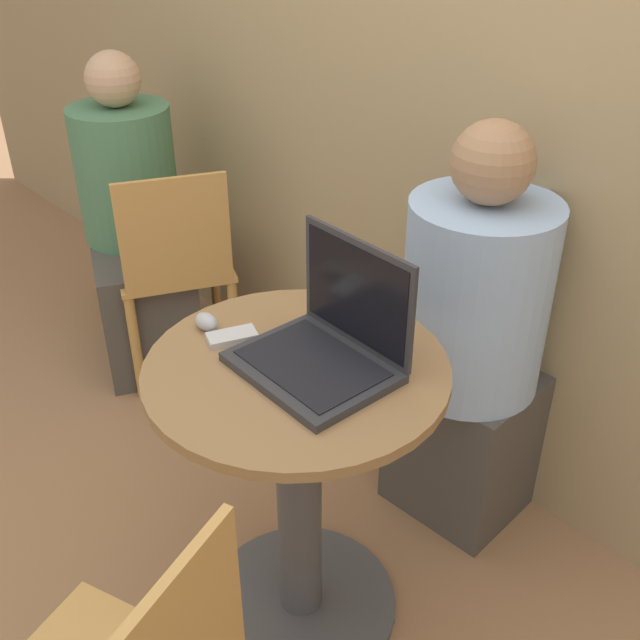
# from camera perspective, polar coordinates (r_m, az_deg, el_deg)

# --- Properties ---
(ground_plane) EXTENTS (12.00, 12.00, 0.00)m
(ground_plane) POSITION_cam_1_polar(r_m,az_deg,el_deg) (2.13, -1.44, -20.79)
(ground_plane) COLOR #9E704C
(back_wall) EXTENTS (7.00, 0.05, 2.60)m
(back_wall) POSITION_cam_1_polar(r_m,az_deg,el_deg) (1.95, 16.64, 19.03)
(back_wall) COLOR tan
(back_wall) RESTS_ON ground_plane
(round_table) EXTENTS (0.66, 0.66, 0.77)m
(round_table) POSITION_cam_1_polar(r_m,az_deg,el_deg) (1.77, -1.64, -11.40)
(round_table) COLOR #4C4C51
(round_table) RESTS_ON ground_plane
(laptop) EXTENTS (0.33, 0.27, 0.27)m
(laptop) POSITION_cam_1_polar(r_m,az_deg,el_deg) (1.56, 0.55, -1.68)
(laptop) COLOR #2D2D33
(laptop) RESTS_ON round_table
(cell_phone) EXTENTS (0.09, 0.12, 0.02)m
(cell_phone) POSITION_cam_1_polar(r_m,az_deg,el_deg) (1.67, -6.73, -1.27)
(cell_phone) COLOR silver
(cell_phone) RESTS_ON round_table
(computer_mouse) EXTENTS (0.06, 0.04, 0.04)m
(computer_mouse) POSITION_cam_1_polar(r_m,az_deg,el_deg) (1.71, -8.64, -0.13)
(computer_mouse) COLOR #B2B2B7
(computer_mouse) RESTS_ON round_table
(person_seated) EXTENTS (0.39, 0.59, 1.19)m
(person_seated) POSITION_cam_1_polar(r_m,az_deg,el_deg) (2.14, 12.13, -3.17)
(person_seated) COLOR #4C4742
(person_seated) RESTS_ON ground_plane
(chair_background) EXTENTS (0.53, 0.53, 0.83)m
(chair_background) POSITION_cam_1_polar(r_m,az_deg,el_deg) (2.72, -10.99, 3.75)
(chair_background) COLOR tan
(chair_background) RESTS_ON ground_plane
(person_background) EXTENTS (0.60, 0.52, 1.14)m
(person_background) POSITION_cam_1_polar(r_m,az_deg,el_deg) (2.90, -13.79, 5.95)
(person_background) COLOR #4C4742
(person_background) RESTS_ON ground_plane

